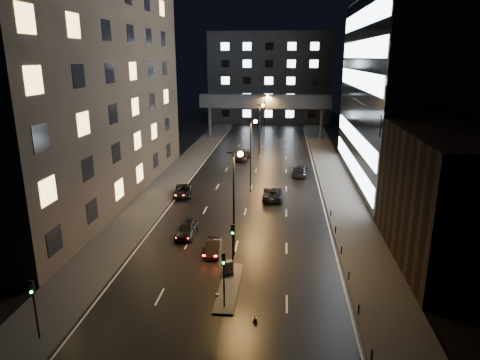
{
  "coord_description": "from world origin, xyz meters",
  "views": [
    {
      "loc": [
        4.37,
        -29.06,
        18.22
      ],
      "look_at": [
        -0.66,
        20.04,
        4.0
      ],
      "focal_mm": 32.0,
      "sensor_mm": 36.0,
      "label": 1
    }
  ],
  "objects_px": {
    "car_away_b": "(213,247)",
    "car_toward_b": "(300,170)",
    "car_toward_a": "(272,193)",
    "car_away_a": "(187,229)",
    "car_away_c": "(183,191)",
    "utility_cabinet": "(228,267)",
    "car_away_d": "(243,156)"
  },
  "relations": [
    {
      "from": "car_away_a",
      "to": "utility_cabinet",
      "type": "distance_m",
      "value": 9.61
    },
    {
      "from": "car_away_b",
      "to": "utility_cabinet",
      "type": "distance_m",
      "value": 4.66
    },
    {
      "from": "car_away_a",
      "to": "car_toward_a",
      "type": "bearing_deg",
      "value": 57.83
    },
    {
      "from": "car_away_b",
      "to": "car_toward_b",
      "type": "bearing_deg",
      "value": 69.45
    },
    {
      "from": "car_away_c",
      "to": "car_toward_b",
      "type": "bearing_deg",
      "value": 29.28
    },
    {
      "from": "car_away_d",
      "to": "car_toward_a",
      "type": "xyz_separation_m",
      "value": [
        6.03,
        -21.87,
        -0.01
      ]
    },
    {
      "from": "car_toward_a",
      "to": "utility_cabinet",
      "type": "distance_m",
      "value": 21.54
    },
    {
      "from": "car_away_a",
      "to": "car_away_d",
      "type": "relative_size",
      "value": 0.89
    },
    {
      "from": "car_toward_a",
      "to": "utility_cabinet",
      "type": "bearing_deg",
      "value": 81.59
    },
    {
      "from": "car_toward_b",
      "to": "utility_cabinet",
      "type": "distance_m",
      "value": 34.35
    },
    {
      "from": "car_away_c",
      "to": "car_away_d",
      "type": "distance_m",
      "value": 22.69
    },
    {
      "from": "car_away_c",
      "to": "car_toward_b",
      "type": "height_order",
      "value": "car_toward_b"
    },
    {
      "from": "car_away_a",
      "to": "car_toward_a",
      "type": "xyz_separation_m",
      "value": [
        8.61,
        13.37,
        -0.05
      ]
    },
    {
      "from": "car_away_b",
      "to": "car_away_c",
      "type": "relative_size",
      "value": 0.77
    },
    {
      "from": "car_away_d",
      "to": "car_toward_b",
      "type": "height_order",
      "value": "car_toward_b"
    },
    {
      "from": "car_away_a",
      "to": "car_away_c",
      "type": "bearing_deg",
      "value": 105.41
    },
    {
      "from": "car_away_c",
      "to": "utility_cabinet",
      "type": "distance_m",
      "value": 23.12
    },
    {
      "from": "car_away_a",
      "to": "car_away_d",
      "type": "bearing_deg",
      "value": 86.43
    },
    {
      "from": "car_away_a",
      "to": "car_toward_b",
      "type": "distance_m",
      "value": 28.59
    },
    {
      "from": "car_away_d",
      "to": "car_toward_a",
      "type": "bearing_deg",
      "value": -68.93
    },
    {
      "from": "car_toward_b",
      "to": "car_away_a",
      "type": "bearing_deg",
      "value": 68.34
    },
    {
      "from": "car_away_b",
      "to": "car_away_c",
      "type": "bearing_deg",
      "value": 108.97
    },
    {
      "from": "car_away_b",
      "to": "utility_cabinet",
      "type": "bearing_deg",
      "value": -68.08
    },
    {
      "from": "car_toward_a",
      "to": "utility_cabinet",
      "type": "height_order",
      "value": "car_toward_a"
    },
    {
      "from": "car_away_a",
      "to": "car_toward_a",
      "type": "relative_size",
      "value": 0.87
    },
    {
      "from": "car_toward_a",
      "to": "car_toward_b",
      "type": "bearing_deg",
      "value": -107.89
    },
    {
      "from": "car_away_a",
      "to": "car_away_c",
      "type": "relative_size",
      "value": 0.93
    },
    {
      "from": "car_toward_a",
      "to": "utility_cabinet",
      "type": "xyz_separation_m",
      "value": [
        -3.2,
        -21.3,
        -0.0
      ]
    },
    {
      "from": "car_toward_a",
      "to": "car_away_b",
      "type": "bearing_deg",
      "value": 73.28
    },
    {
      "from": "car_away_b",
      "to": "car_toward_b",
      "type": "height_order",
      "value": "car_toward_b"
    },
    {
      "from": "car_away_a",
      "to": "car_away_b",
      "type": "height_order",
      "value": "car_away_a"
    },
    {
      "from": "car_away_a",
      "to": "car_toward_a",
      "type": "height_order",
      "value": "car_away_a"
    }
  ]
}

